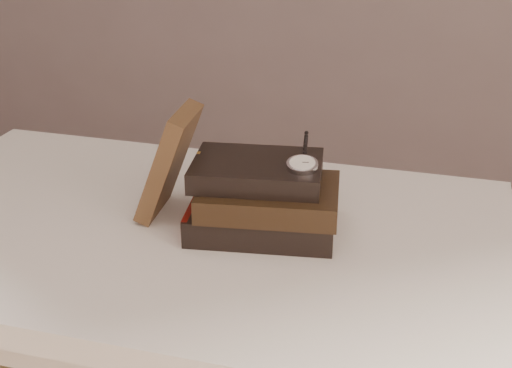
# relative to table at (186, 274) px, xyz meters

# --- Properties ---
(table) EXTENTS (1.00, 0.60, 0.75)m
(table) POSITION_rel_table_xyz_m (0.00, 0.00, 0.00)
(table) COLOR white
(table) RESTS_ON ground
(book_stack) EXTENTS (0.24, 0.18, 0.11)m
(book_stack) POSITION_rel_table_xyz_m (0.12, 0.02, 0.14)
(book_stack) COLOR black
(book_stack) RESTS_ON table
(journal) EXTENTS (0.10, 0.12, 0.18)m
(journal) POSITION_rel_table_xyz_m (-0.03, 0.03, 0.18)
(journal) COLOR #3C2717
(journal) RESTS_ON table
(pocket_watch) EXTENTS (0.05, 0.15, 0.02)m
(pocket_watch) POSITION_rel_table_xyz_m (0.18, 0.02, 0.21)
(pocket_watch) COLOR silver
(pocket_watch) RESTS_ON book_stack
(eyeglasses) EXTENTS (0.10, 0.12, 0.04)m
(eyeglasses) POSITION_rel_table_xyz_m (0.04, 0.08, 0.15)
(eyeglasses) COLOR silver
(eyeglasses) RESTS_ON book_stack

